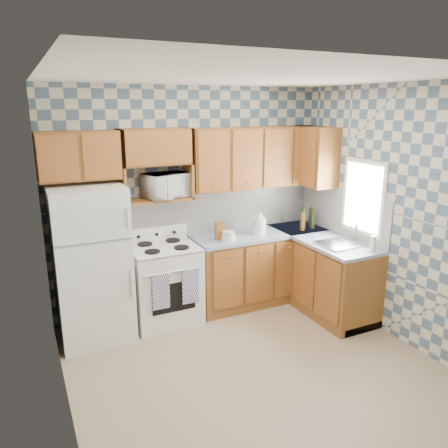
{
  "coord_description": "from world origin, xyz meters",
  "views": [
    {
      "loc": [
        -1.89,
        -3.3,
        2.46
      ],
      "look_at": [
        0.05,
        0.75,
        1.25
      ],
      "focal_mm": 35.0,
      "sensor_mm": 36.0,
      "label": 1
    }
  ],
  "objects_px": {
    "stove_body": "(165,284)",
    "electric_kettle": "(259,226)",
    "refrigerator": "(91,264)",
    "microwave": "(166,185)"
  },
  "relations": [
    {
      "from": "refrigerator",
      "to": "electric_kettle",
      "type": "distance_m",
      "value": 2.05
    },
    {
      "from": "microwave",
      "to": "electric_kettle",
      "type": "distance_m",
      "value": 1.27
    },
    {
      "from": "microwave",
      "to": "electric_kettle",
      "type": "bearing_deg",
      "value": -28.42
    },
    {
      "from": "stove_body",
      "to": "electric_kettle",
      "type": "xyz_separation_m",
      "value": [
        1.24,
        -0.05,
        0.57
      ]
    },
    {
      "from": "microwave",
      "to": "stove_body",
      "type": "bearing_deg",
      "value": -145.14
    },
    {
      "from": "refrigerator",
      "to": "stove_body",
      "type": "height_order",
      "value": "refrigerator"
    },
    {
      "from": "refrigerator",
      "to": "electric_kettle",
      "type": "height_order",
      "value": "refrigerator"
    },
    {
      "from": "electric_kettle",
      "to": "refrigerator",
      "type": "bearing_deg",
      "value": 179.42
    },
    {
      "from": "refrigerator",
      "to": "microwave",
      "type": "distance_m",
      "value": 1.2
    },
    {
      "from": "stove_body",
      "to": "microwave",
      "type": "relative_size",
      "value": 1.78
    }
  ]
}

